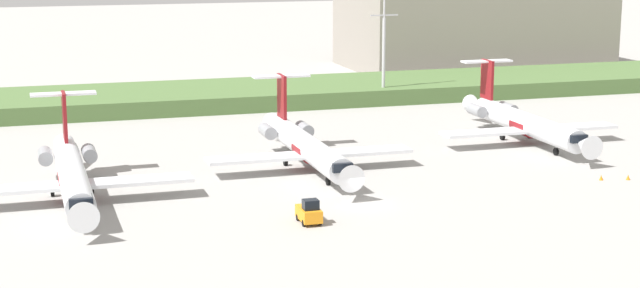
# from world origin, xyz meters

# --- Properties ---
(ground_plane) EXTENTS (500.00, 500.00, 0.00)m
(ground_plane) POSITION_xyz_m (0.00, 30.00, 0.00)
(ground_plane) COLOR #9E9B96
(grass_berm) EXTENTS (320.00, 20.00, 2.44)m
(grass_berm) POSITION_xyz_m (0.00, 60.71, 1.22)
(grass_berm) COLOR #4C6B38
(grass_berm) RESTS_ON ground
(regional_jet_nearest) EXTENTS (22.81, 31.00, 9.00)m
(regional_jet_nearest) POSITION_xyz_m (-26.52, 9.59, 2.54)
(regional_jet_nearest) COLOR silver
(regional_jet_nearest) RESTS_ON ground
(regional_jet_second) EXTENTS (22.81, 31.00, 9.00)m
(regional_jet_second) POSITION_xyz_m (-1.05, 15.78, 2.54)
(regional_jet_second) COLOR silver
(regional_jet_second) RESTS_ON ground
(regional_jet_third) EXTENTS (22.81, 31.00, 9.00)m
(regional_jet_third) POSITION_xyz_m (28.65, 21.50, 2.54)
(regional_jet_third) COLOR silver
(regional_jet_third) RESTS_ON ground
(antenna_mast) EXTENTS (4.40, 0.50, 20.46)m
(antenna_mast) POSITION_xyz_m (22.15, 53.74, 8.54)
(antenna_mast) COLOR #B2B2B7
(antenna_mast) RESTS_ON ground
(distant_hangar) EXTENTS (48.06, 26.91, 16.35)m
(distant_hangar) POSITION_xyz_m (53.67, 89.18, 8.18)
(distant_hangar) COLOR gray
(distant_hangar) RESTS_ON ground
(baggage_tug) EXTENTS (1.72, 3.20, 2.30)m
(baggage_tug) POSITION_xyz_m (-6.79, -4.94, 1.00)
(baggage_tug) COLOR orange
(baggage_tug) RESTS_ON ground
(safety_cone_front_marker) EXTENTS (0.44, 0.44, 0.55)m
(safety_cone_front_marker) POSITION_xyz_m (27.08, 1.41, 0.28)
(safety_cone_front_marker) COLOR orange
(safety_cone_front_marker) RESTS_ON ground
(safety_cone_mid_marker) EXTENTS (0.44, 0.44, 0.55)m
(safety_cone_mid_marker) POSITION_xyz_m (29.88, 0.71, 0.28)
(safety_cone_mid_marker) COLOR orange
(safety_cone_mid_marker) RESTS_ON ground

